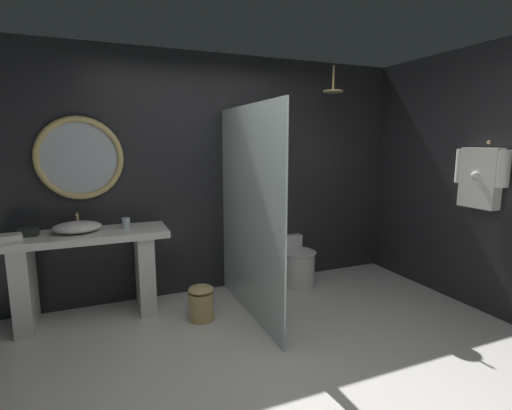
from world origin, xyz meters
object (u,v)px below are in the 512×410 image
toilet (295,263)px  folded_hand_towel (6,239)px  vessel_sink (77,227)px  round_wall_mirror (80,158)px  tissue_box (28,232)px  rain_shower_head (333,90)px  hanging_bathrobe (481,175)px  waste_bin (201,302)px  tumbler_cup (126,223)px

toilet → folded_hand_towel: (-2.82, -0.21, 0.63)m
vessel_sink → round_wall_mirror: 0.66m
tissue_box → round_wall_mirror: (0.46, 0.20, 0.64)m
round_wall_mirror → rain_shower_head: 2.75m
round_wall_mirror → rain_shower_head: rain_shower_head is taller
tissue_box → hanging_bathrobe: 4.21m
toilet → waste_bin: toilet is taller
rain_shower_head → hanging_bathrobe: rain_shower_head is taller
vessel_sink → round_wall_mirror: bearing=75.3°
round_wall_mirror → toilet: bearing=-5.2°
tissue_box → toilet: bearing=-0.1°
tissue_box → hanging_bathrobe: (3.97, -1.31, 0.48)m
toilet → waste_bin: (-1.26, -0.48, -0.08)m
hanging_bathrobe → folded_hand_towel: 4.26m
tissue_box → tumbler_cup: bearing=-1.6°
round_wall_mirror → hanging_bathrobe: 3.82m
round_wall_mirror → folded_hand_towel: size_ratio=3.49×
vessel_sink → hanging_bathrobe: (3.57, -1.29, 0.46)m
hanging_bathrobe → folded_hand_towel: (-4.09, 1.10, -0.48)m
waste_bin → tumbler_cup: bearing=142.5°
round_wall_mirror → tumbler_cup: bearing=-31.0°
hanging_bathrobe → toilet: hanging_bathrobe is taller
vessel_sink → waste_bin: (1.03, -0.47, -0.72)m
waste_bin → hanging_bathrobe: bearing=-17.9°
tissue_box → toilet: tissue_box is taller
vessel_sink → tissue_box: size_ratio=2.60×
tissue_box → waste_bin: bearing=-18.8°
vessel_sink → toilet: 2.39m
toilet → folded_hand_towel: bearing=-175.8°
tissue_box → folded_hand_towel: (-0.12, -0.21, 0.00)m
rain_shower_head → hanging_bathrobe: 1.74m
tumbler_cup → hanging_bathrobe: bearing=-22.2°
round_wall_mirror → hanging_bathrobe: bearing=-23.2°
round_wall_mirror → tissue_box: bearing=-156.5°
round_wall_mirror → folded_hand_towel: bearing=-144.8°
hanging_bathrobe → toilet: bearing=134.2°
round_wall_mirror → hanging_bathrobe: size_ratio=1.24×
vessel_sink → folded_hand_towel: size_ratio=1.87×
tissue_box → round_wall_mirror: 0.81m
waste_bin → toilet: bearing=20.9°
toilet → waste_bin: 1.36m
tumbler_cup → tissue_box: bearing=178.4°
toilet → rain_shower_head: bearing=-13.1°
tissue_box → waste_bin: tissue_box is taller
tissue_box → rain_shower_head: bearing=-1.8°
tumbler_cup → hanging_bathrobe: size_ratio=0.16×
vessel_sink → folded_hand_towel: bearing=-159.9°
hanging_bathrobe → tumbler_cup: bearing=157.8°
vessel_sink → tumbler_cup: size_ratio=4.10×
waste_bin → tissue_box: bearing=161.2°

